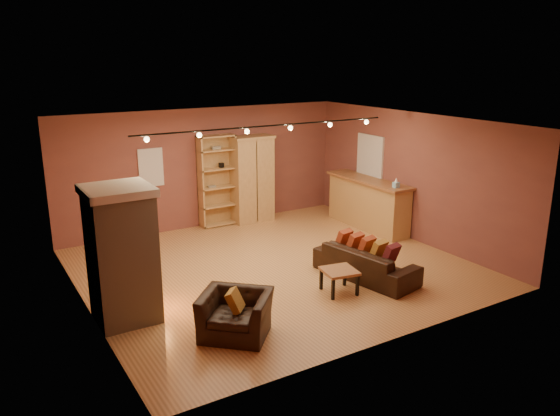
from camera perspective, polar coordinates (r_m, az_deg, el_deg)
floor at (r=10.61m, az=-0.52°, el=-6.26°), size 7.00×7.00×0.00m
ceiling at (r=9.91m, az=-0.56°, el=8.93°), size 7.00×7.00×0.00m
back_wall at (r=13.00m, az=-7.88°, el=4.17°), size 7.00×0.02×2.80m
left_wall at (r=8.98m, az=-20.14°, el=-1.93°), size 0.02×6.50×2.80m
right_wall at (r=12.28m, az=13.68°, el=3.18°), size 0.02×6.50×2.80m
fireplace at (r=8.62m, az=-16.13°, el=-4.69°), size 1.01×0.98×2.12m
back_window at (r=12.51m, az=-13.35°, el=4.13°), size 0.56×0.04×0.86m
bookcase at (r=13.05m, az=-6.69°, el=2.94°), size 0.89×0.35×2.18m
armoire at (r=13.31m, az=-2.97°, el=3.07°), size 1.04×0.59×2.11m
bar_counter at (r=13.04m, az=9.18°, el=0.52°), size 0.65×2.46×1.18m
tissue_box at (r=12.16m, az=12.04°, el=2.51°), size 0.12×0.12×0.21m
right_window at (r=13.22m, az=9.39°, el=5.40°), size 0.05×0.90×1.00m
loveseat at (r=10.15m, az=8.98°, el=-5.07°), size 0.94×2.05×0.80m
armchair at (r=8.08m, az=-4.70°, el=-10.31°), size 1.16×1.14×0.87m
coffee_table at (r=9.49m, az=6.22°, el=-6.77°), size 0.64×0.64×0.42m
track_rail at (r=10.09m, az=-1.14°, el=8.40°), size 5.20×0.09×0.13m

